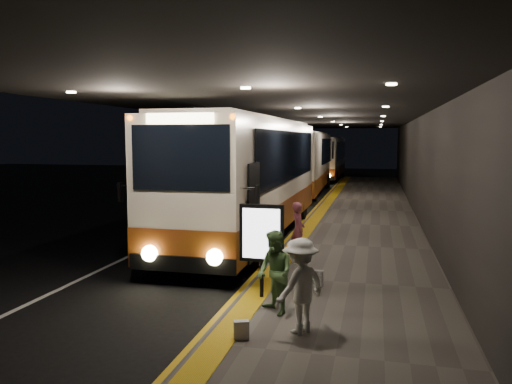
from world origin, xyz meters
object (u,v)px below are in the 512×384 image
at_px(coach_main, 250,182).
at_px(coach_second, 304,165).
at_px(bag_polka, 316,278).
at_px(passenger_waiting_green, 275,272).
at_px(info_sign, 262,235).
at_px(passenger_boarding, 298,230).
at_px(passenger_waiting_white, 300,285).
at_px(bag_plain, 241,330).
at_px(coach_third, 327,160).
at_px(stanchion_post, 277,251).

height_order(coach_main, coach_second, coach_main).
distance_m(coach_main, bag_polka, 6.87).
relative_size(coach_second, passenger_waiting_green, 7.59).
distance_m(coach_main, passenger_waiting_green, 8.37).
xyz_separation_m(passenger_waiting_green, info_sign, (-0.46, 0.88, 0.54)).
bearing_deg(info_sign, bag_polka, 47.91).
xyz_separation_m(passenger_boarding, info_sign, (-0.20, -3.71, 0.55)).
bearing_deg(passenger_waiting_white, bag_plain, -23.40).
bearing_deg(passenger_boarding, coach_third, -17.06).
relative_size(bag_polka, info_sign, 0.18).
relative_size(passenger_waiting_white, info_sign, 0.83).
relative_size(passenger_waiting_green, info_sign, 0.81).
xyz_separation_m(coach_third, passenger_waiting_green, (2.35, -34.30, -0.74)).
relative_size(passenger_waiting_green, passenger_waiting_white, 0.97).
distance_m(passenger_waiting_green, bag_polka, 2.16).
xyz_separation_m(coach_main, coach_third, (0.15, 26.38, -0.27)).
relative_size(passenger_boarding, bag_plain, 5.02).
height_order(passenger_boarding, stanchion_post, passenger_boarding).
distance_m(coach_third, bag_polka, 32.47).
bearing_deg(coach_second, coach_main, -90.81).
distance_m(passenger_boarding, bag_plain, 5.97).
height_order(coach_main, bag_plain, coach_main).
height_order(bag_polka, stanchion_post, stanchion_post).
distance_m(passenger_boarding, passenger_waiting_white, 5.47).
distance_m(coach_second, passenger_waiting_white, 23.41).
height_order(coach_main, passenger_boarding, coach_main).
distance_m(coach_main, coach_third, 26.38).
bearing_deg(passenger_waiting_green, coach_second, 145.07).
bearing_deg(coach_second, coach_third, 86.97).
relative_size(coach_main, stanchion_post, 11.69).
xyz_separation_m(coach_main, bag_plain, (2.20, -9.27, -1.65)).
relative_size(coach_third, passenger_waiting_white, 6.78).
distance_m(passenger_waiting_green, info_sign, 1.13).
height_order(passenger_waiting_white, info_sign, info_sign).
height_order(coach_second, bag_polka, coach_second).
distance_m(coach_second, stanchion_post, 19.71).
xyz_separation_m(coach_second, stanchion_post, (2.15, -19.56, -1.11)).
bearing_deg(coach_third, bag_polka, -84.77).
relative_size(passenger_boarding, passenger_waiting_white, 0.95).
xyz_separation_m(coach_main, info_sign, (2.04, -7.04, -0.47)).
distance_m(passenger_waiting_white, bag_polka, 2.87).
relative_size(coach_main, info_sign, 6.62).
bearing_deg(coach_main, bag_polka, -62.40).
distance_m(passenger_boarding, stanchion_post, 1.83).
xyz_separation_m(passenger_waiting_green, stanchion_post, (-0.52, 2.80, -0.24)).
distance_m(coach_second, info_sign, 21.59).
relative_size(passenger_waiting_green, stanchion_post, 1.43).
bearing_deg(passenger_waiting_white, coach_third, -139.48).
bearing_deg(passenger_waiting_white, coach_second, -136.24).
xyz_separation_m(passenger_waiting_green, bag_plain, (-0.30, -1.34, -0.64)).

